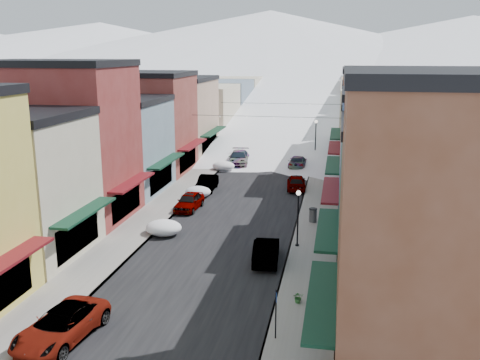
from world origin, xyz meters
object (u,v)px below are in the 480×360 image
at_px(car_green_sedan, 266,250).
at_px(trash_can, 313,215).
at_px(streetlamp_near, 298,211).
at_px(car_dark_hatch, 207,183).
at_px(car_silver_sedan, 189,201).
at_px(car_white_suv, 61,326).

xyz_separation_m(car_green_sedan, trash_can, (2.53, 8.32, -0.03)).
height_order(car_green_sedan, streetlamp_near, streetlamp_near).
distance_m(car_dark_hatch, trash_can, 13.48).
distance_m(car_silver_sedan, car_dark_hatch, 6.45).
distance_m(car_dark_hatch, streetlamp_near, 17.09).
bearing_deg(streetlamp_near, car_dark_hatch, 125.32).
height_order(car_silver_sedan, streetlamp_near, streetlamp_near).
bearing_deg(streetlamp_near, trash_can, 82.07).
xyz_separation_m(car_white_suv, car_dark_hatch, (0.00, 27.94, -0.01)).
relative_size(car_dark_hatch, streetlamp_near, 1.13).
relative_size(car_silver_sedan, trash_can, 3.91).
distance_m(car_green_sedan, streetlamp_near, 3.81).
relative_size(car_green_sedan, streetlamp_near, 1.14).
bearing_deg(car_white_suv, car_dark_hatch, 97.47).
bearing_deg(streetlamp_near, car_green_sedan, -122.19).
height_order(car_silver_sedan, car_green_sedan, car_green_sedan).
relative_size(car_green_sedan, trash_can, 4.11).
height_order(car_dark_hatch, trash_can, car_dark_hatch).
bearing_deg(car_silver_sedan, car_white_suv, -87.25).
bearing_deg(car_green_sedan, car_dark_hatch, -68.99).
bearing_deg(car_white_suv, streetlamp_near, 62.57).
distance_m(car_white_suv, car_silver_sedan, 21.49).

